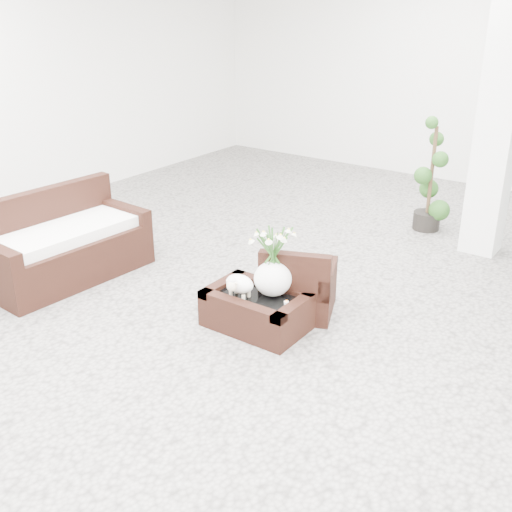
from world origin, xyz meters
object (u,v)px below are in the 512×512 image
Objects in this scene: coffee_table at (257,311)px; topiary at (431,176)px; armchair at (299,277)px; loveseat at (65,237)px.

coffee_table is 0.63× the size of topiary.
topiary is (0.16, 2.86, 0.36)m from armchair.
loveseat is 1.21× the size of topiary.
topiary is at bearing -31.56° from loveseat.
loveseat is at bearing -4.18° from armchair.
armchair is (0.14, 0.49, 0.19)m from coffee_table.
topiary is at bearing 84.98° from coffee_table.
armchair is 0.41× the size of loveseat.
topiary reaches higher than armchair.
armchair is 0.49× the size of topiary.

